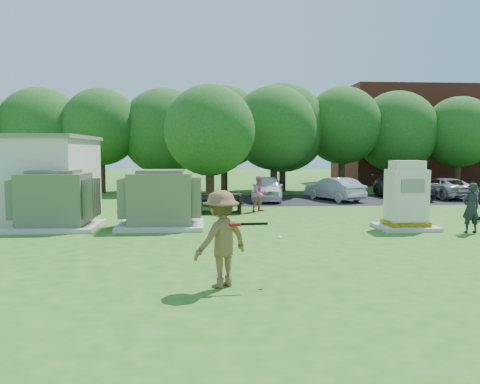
{
  "coord_description": "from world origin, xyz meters",
  "views": [
    {
      "loc": [
        -1.16,
        -12.3,
        2.73
      ],
      "look_at": [
        0.0,
        4.0,
        1.3
      ],
      "focal_mm": 35.0,
      "sensor_mm": 36.0,
      "label": 1
    }
  ],
  "objects": [
    {
      "name": "brick_building",
      "position": [
        18.0,
        27.0,
        4.0
      ],
      "size": [
        15.0,
        8.0,
        8.0
      ],
      "primitive_type": "cube",
      "color": "maroon",
      "rests_on": "ground"
    },
    {
      "name": "batter",
      "position": [
        -0.88,
        -3.04,
        0.97
      ],
      "size": [
        1.44,
        1.34,
        1.95
      ],
      "primitive_type": "imported",
      "rotation": [
        0.0,
        0.0,
        3.8
      ],
      "color": "brown",
      "rests_on": "ground"
    },
    {
      "name": "car_dark",
      "position": [
        10.01,
        13.68,
        0.71
      ],
      "size": [
        2.2,
        4.96,
        1.42
      ],
      "primitive_type": "imported",
      "rotation": [
        0.0,
        0.0,
        0.04
      ],
      "color": "black",
      "rests_on": "ground"
    },
    {
      "name": "picnic_table",
      "position": [
        -0.57,
        8.35,
        0.53
      ],
      "size": [
        1.97,
        1.48,
        0.84
      ],
      "color": "black",
      "rests_on": "ground"
    },
    {
      "name": "transformer_left",
      "position": [
        -6.5,
        4.5,
        0.97
      ],
      "size": [
        3.0,
        2.4,
        2.07
      ],
      "color": "beige",
      "rests_on": "ground"
    },
    {
      "name": "car_silver_a",
      "position": [
        5.9,
        13.12,
        0.64
      ],
      "size": [
        2.79,
        4.08,
        1.27
      ],
      "primitive_type": "imported",
      "rotation": [
        0.0,
        0.0,
        3.56
      ],
      "color": "silver",
      "rests_on": "ground"
    },
    {
      "name": "ground",
      "position": [
        0.0,
        0.0,
        0.0
      ],
      "size": [
        120.0,
        120.0,
        0.0
      ],
      "primitive_type": "plane",
      "color": "#2D6619",
      "rests_on": "ground"
    },
    {
      "name": "person_by_generator",
      "position": [
        7.63,
        2.58,
        0.84
      ],
      "size": [
        0.65,
        0.45,
        1.68
      ],
      "primitive_type": "imported",
      "rotation": [
        0.0,
        0.0,
        3.23
      ],
      "color": "black",
      "rests_on": "ground"
    },
    {
      "name": "person_at_picnic",
      "position": [
        1.24,
        8.6,
        0.82
      ],
      "size": [
        1.01,
        0.95,
        1.64
      ],
      "primitive_type": "imported",
      "rotation": [
        0.0,
        0.0,
        0.58
      ],
      "color": "#C6698E",
      "rests_on": "ground"
    },
    {
      "name": "parking_strip",
      "position": [
        7.0,
        13.5,
        0.01
      ],
      "size": [
        20.0,
        6.0,
        0.01
      ],
      "primitive_type": "cube",
      "color": "#232326",
      "rests_on": "ground"
    },
    {
      "name": "tree_row",
      "position": [
        1.75,
        18.5,
        4.15
      ],
      "size": [
        41.3,
        13.3,
        7.3
      ],
      "color": "#47301E",
      "rests_on": "ground"
    },
    {
      "name": "batting_equipment",
      "position": [
        -0.3,
        -3.06,
        1.22
      ],
      "size": [
        1.16,
        0.38,
        0.41
      ],
      "color": "black",
      "rests_on": "ground"
    },
    {
      "name": "car_white",
      "position": [
        2.19,
        13.24,
        0.69
      ],
      "size": [
        2.29,
        4.27,
        1.38
      ],
      "primitive_type": "imported",
      "rotation": [
        0.0,
        0.0,
        -0.17
      ],
      "color": "white",
      "rests_on": "ground"
    },
    {
      "name": "transformer_right",
      "position": [
        -2.8,
        4.5,
        0.97
      ],
      "size": [
        3.0,
        2.4,
        2.07
      ],
      "color": "beige",
      "rests_on": "ground"
    },
    {
      "name": "car_silver_b",
      "position": [
        12.58,
        13.94,
        0.59
      ],
      "size": [
        2.27,
        4.38,
        1.18
      ],
      "primitive_type": "imported",
      "rotation": [
        0.0,
        0.0,
        3.22
      ],
      "color": "#A9A8AD",
      "rests_on": "ground"
    },
    {
      "name": "generator_cabinet",
      "position": [
        5.8,
        3.52,
        1.05
      ],
      "size": [
        1.97,
        1.62,
        2.41
      ],
      "color": "beige",
      "rests_on": "ground"
    }
  ]
}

